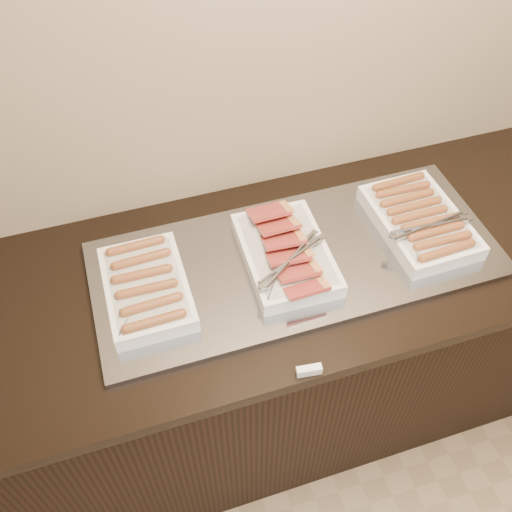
{
  "coord_description": "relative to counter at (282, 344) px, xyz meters",
  "views": [
    {
      "loc": [
        -0.42,
        1.12,
        2.2
      ],
      "look_at": [
        -0.1,
        2.13,
        0.97
      ],
      "focal_mm": 40.0,
      "sensor_mm": 36.0,
      "label": 1
    }
  ],
  "objects": [
    {
      "name": "warming_tray",
      "position": [
        0.03,
        0.0,
        0.46
      ],
      "size": [
        1.2,
        0.5,
        0.02
      ],
      "primitive_type": "cube",
      "color": "gray",
      "rests_on": "counter"
    },
    {
      "name": "label_holder",
      "position": [
        -0.07,
        -0.36,
        0.46
      ],
      "size": [
        0.07,
        0.03,
        0.03
      ],
      "primitive_type": "cube",
      "rotation": [
        0.0,
        0.0,
        -0.12
      ],
      "color": "white",
      "rests_on": "counter"
    },
    {
      "name": "dish_center",
      "position": [
        -0.01,
        -0.0,
        0.5
      ],
      "size": [
        0.26,
        0.38,
        0.09
      ],
      "rotation": [
        0.0,
        0.0,
        -0.03
      ],
      "color": "white",
      "rests_on": "warming_tray"
    },
    {
      "name": "counter",
      "position": [
        0.0,
        0.0,
        0.0
      ],
      "size": [
        2.06,
        0.76,
        0.9
      ],
      "color": "black",
      "rests_on": "ground"
    },
    {
      "name": "dish_right",
      "position": [
        0.43,
        -0.0,
        0.5
      ],
      "size": [
        0.27,
        0.37,
        0.08
      ],
      "rotation": [
        0.0,
        0.0,
        0.02
      ],
      "color": "white",
      "rests_on": "warming_tray"
    },
    {
      "name": "dish_left",
      "position": [
        -0.42,
        0.0,
        0.5
      ],
      "size": [
        0.22,
        0.33,
        0.07
      ],
      "rotation": [
        0.0,
        0.0,
        -0.0
      ],
      "color": "white",
      "rests_on": "warming_tray"
    }
  ]
}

